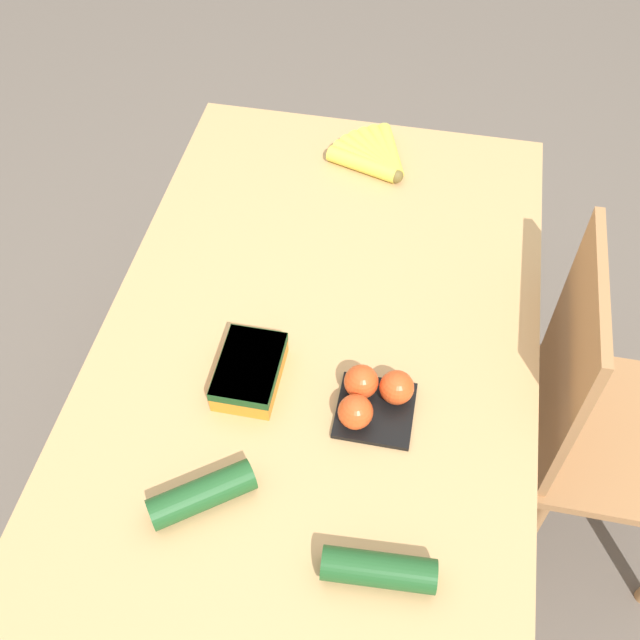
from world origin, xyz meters
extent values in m
plane|color=#665B51|center=(0.00, 0.00, 0.00)|extent=(12.00, 12.00, 0.00)
cube|color=tan|center=(0.00, 0.00, 0.72)|extent=(1.38, 0.88, 0.03)
cylinder|color=tan|center=(-0.63, -0.38, 0.35)|extent=(0.06, 0.06, 0.71)
cylinder|color=tan|center=(-0.63, 0.38, 0.35)|extent=(0.06, 0.06, 0.71)
cube|color=#A87547|center=(-0.05, 0.69, 0.46)|extent=(0.42, 0.40, 0.03)
cube|color=#A87547|center=(-0.05, 0.50, 0.70)|extent=(0.39, 0.02, 0.47)
cylinder|color=#A87547|center=(0.13, 0.52, 0.22)|extent=(0.04, 0.04, 0.44)
cylinder|color=#A87547|center=(-0.23, 0.52, 0.22)|extent=(0.04, 0.04, 0.44)
sphere|color=brown|center=(-0.47, 0.09, 0.76)|extent=(0.03, 0.03, 0.03)
cylinder|color=#DBCC47|center=(-0.56, 0.07, 0.76)|extent=(0.18, 0.09, 0.04)
cylinder|color=#DBCC47|center=(-0.55, 0.05, 0.76)|extent=(0.18, 0.12, 0.04)
cylinder|color=#DBCC47|center=(-0.54, 0.04, 0.76)|extent=(0.17, 0.14, 0.04)
cylinder|color=#DBCC47|center=(-0.54, 0.03, 0.76)|extent=(0.15, 0.15, 0.04)
cylinder|color=#DBCC47|center=(-0.52, 0.02, 0.76)|extent=(0.14, 0.17, 0.04)
cylinder|color=#DBCC47|center=(-0.51, 0.01, 0.76)|extent=(0.11, 0.18, 0.04)
cylinder|color=#DBCC47|center=(-0.50, 0.01, 0.76)|extent=(0.09, 0.18, 0.04)
cube|color=black|center=(0.17, 0.14, 0.74)|extent=(0.14, 0.14, 0.01)
sphere|color=#DB4C1E|center=(0.14, 0.11, 0.78)|extent=(0.06, 0.06, 0.06)
sphere|color=#DB4C1E|center=(0.20, 0.11, 0.78)|extent=(0.06, 0.06, 0.06)
sphere|color=#DB4C1E|center=(0.14, 0.17, 0.78)|extent=(0.06, 0.06, 0.06)
cube|color=orange|center=(0.15, -0.11, 0.76)|extent=(0.17, 0.11, 0.06)
cube|color=#19471E|center=(0.15, -0.11, 0.78)|extent=(0.17, 0.11, 0.02)
cylinder|color=#1E5123|center=(0.41, -0.12, 0.76)|extent=(0.15, 0.18, 0.06)
cylinder|color=#1E5123|center=(0.48, 0.19, 0.76)|extent=(0.07, 0.19, 0.06)
camera|label=1|loc=(0.91, 0.18, 1.94)|focal=42.00mm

